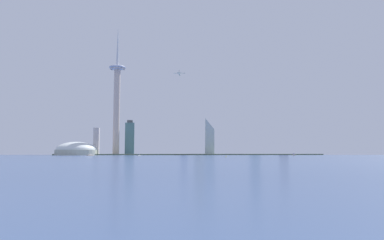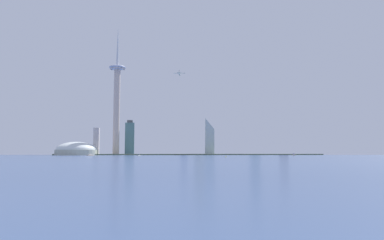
{
  "view_description": "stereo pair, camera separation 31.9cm",
  "coord_description": "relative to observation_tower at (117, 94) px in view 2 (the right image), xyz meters",
  "views": [
    {
      "loc": [
        -105.45,
        -507.29,
        9.36
      ],
      "look_at": [
        -0.46,
        453.58,
        96.22
      ],
      "focal_mm": 32.89,
      "sensor_mm": 36.0,
      "label": 1
    },
    {
      "loc": [
        -105.13,
        -507.32,
        9.36
      ],
      "look_at": [
        -0.46,
        453.58,
        96.22
      ],
      "focal_mm": 32.89,
      "sensor_mm": 36.0,
      "label": 2
    }
  ],
  "objects": [
    {
      "name": "skyscraper_6",
      "position": [
        407.47,
        45.82,
        -96.43
      ],
      "size": [
        25.84,
        23.18,
        155.79
      ],
      "color": "#97AAAE",
      "rests_on": "ground"
    },
    {
      "name": "skyscraper_4",
      "position": [
        -51.28,
        -10.15,
        -133.82
      ],
      "size": [
        14.49,
        18.41,
        73.91
      ],
      "color": "#BEB4B5",
      "rests_on": "ground"
    },
    {
      "name": "boat_0",
      "position": [
        445.75,
        -157.84,
        -169.04
      ],
      "size": [
        9.02,
        6.67,
        10.76
      ],
      "rotation": [
        0.0,
        0.0,
        2.64
      ],
      "color": "beige",
      "rests_on": "ground"
    },
    {
      "name": "skyscraper_5",
      "position": [
        36.01,
        24.02,
        -123.79
      ],
      "size": [
        26.01,
        19.87,
        98.66
      ],
      "color": "slate",
      "rests_on": "ground"
    },
    {
      "name": "ground_plane",
      "position": [
        209.04,
        -483.15,
        -170.78
      ],
      "size": [
        6000.0,
        6000.0,
        0.0
      ],
      "primitive_type": "plane",
      "color": "#3B517C"
    },
    {
      "name": "channel_buoy_0",
      "position": [
        224.05,
        -410.54,
        -169.61
      ],
      "size": [
        1.7,
        1.7,
        2.33
      ],
      "primitive_type": "cone",
      "color": "yellow",
      "rests_on": "ground"
    },
    {
      "name": "airplane",
      "position": [
        170.5,
        -66.89,
        45.99
      ],
      "size": [
        31.36,
        34.84,
        8.56
      ],
      "rotation": [
        0.0,
        0.0,
        1.45
      ],
      "color": "#B7C5BB"
    },
    {
      "name": "boat_1",
      "position": [
        -36.71,
        -187.49,
        -169.22
      ],
      "size": [
        14.37,
        16.43,
        4.3
      ],
      "rotation": [
        0.0,
        0.0,
        4.07
      ],
      "color": "beige",
      "rests_on": "ground"
    },
    {
      "name": "skyscraper_1",
      "position": [
        501.69,
        56.29,
        -125.85
      ],
      "size": [
        19.75,
        25.3,
        92.79
      ],
      "color": "slate",
      "rests_on": "ground"
    },
    {
      "name": "skyscraper_2",
      "position": [
        262.37,
        7.48,
        -101.99
      ],
      "size": [
        25.76,
        24.79,
        140.7
      ],
      "color": "#B1BFC2",
      "rests_on": "ground"
    },
    {
      "name": "boat_2",
      "position": [
        72.7,
        -234.96,
        -169.3
      ],
      "size": [
        6.73,
        8.62,
        8.45
      ],
      "rotation": [
        0.0,
        0.0,
        4.18
      ],
      "color": "white",
      "rests_on": "ground"
    },
    {
      "name": "stadium_dome",
      "position": [
        -96.63,
        -41.69,
        -158.78
      ],
      "size": [
        108.98,
        108.98,
        41.49
      ],
      "color": "beige",
      "rests_on": "ground"
    },
    {
      "name": "observation_tower",
      "position": [
        0.0,
        0.0,
        0.0
      ],
      "size": [
        46.65,
        46.65,
        373.29
      ],
      "color": "beige",
      "rests_on": "ground"
    },
    {
      "name": "waterfront_pier",
      "position": [
        209.04,
        -30.8,
        -169.35
      ],
      "size": [
        723.72,
        59.99,
        2.86
      ],
      "primitive_type": "cube",
      "color": "#52634C",
      "rests_on": "ground"
    },
    {
      "name": "skyscraper_3",
      "position": [
        241.31,
        77.11,
        -83.27
      ],
      "size": [
        25.82,
        19.65,
        202.66
      ],
      "color": "beige",
      "rests_on": "ground"
    },
    {
      "name": "skyscraper_0",
      "position": [
        192.06,
        42.36,
        -126.56
      ],
      "size": [
        20.16,
        15.03,
        88.43
      ],
      "color": "#A1A3C2",
      "rests_on": "ground"
    }
  ]
}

